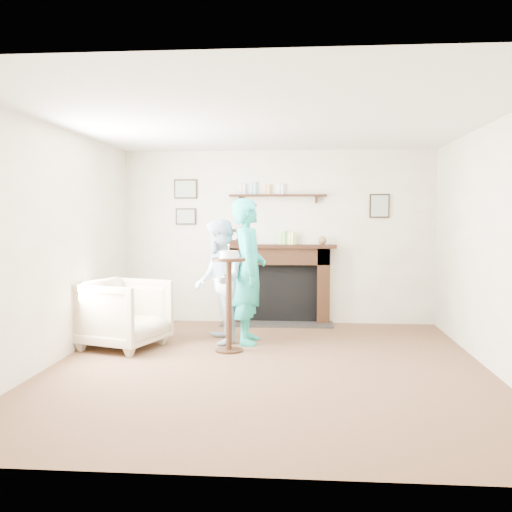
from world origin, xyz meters
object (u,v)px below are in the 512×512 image
(man, at_px, (219,343))
(woman, at_px, (248,343))
(pedestal_table, at_px, (229,286))
(armchair, at_px, (124,348))

(man, bearing_deg, woman, 80.66)
(woman, bearing_deg, pedestal_table, 156.86)
(woman, relative_size, pedestal_table, 1.43)
(man, xyz_separation_m, pedestal_table, (0.17, -0.43, 0.76))
(woman, bearing_deg, man, 93.87)
(armchair, xyz_separation_m, woman, (1.44, 0.39, 0.00))
(woman, xyz_separation_m, pedestal_table, (-0.18, -0.47, 0.76))
(armchair, height_order, woman, woman)
(armchair, distance_m, woman, 1.49)
(woman, distance_m, pedestal_table, 0.91)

